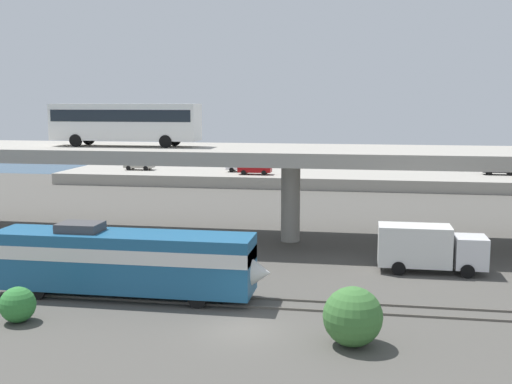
# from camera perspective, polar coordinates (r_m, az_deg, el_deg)

# --- Properties ---
(ground_plane) EXTENTS (260.00, 260.00, 0.00)m
(ground_plane) POSITION_cam_1_polar(r_m,az_deg,el_deg) (31.71, -1.20, -12.16)
(ground_plane) COLOR #4C4944
(rail_strip_near) EXTENTS (110.00, 0.12, 0.12)m
(rail_strip_near) POSITION_cam_1_polar(r_m,az_deg,el_deg) (34.68, -0.18, -10.24)
(rail_strip_near) COLOR #59544C
(rail_strip_near) RESTS_ON ground_plane
(rail_strip_far) EXTENTS (110.00, 0.12, 0.12)m
(rail_strip_far) POSITION_cam_1_polar(r_m,az_deg,el_deg) (36.13, 0.25, -9.48)
(rail_strip_far) COLOR #59544C
(rail_strip_far) RESTS_ON ground_plane
(train_locomotive) EXTENTS (15.78, 3.04, 4.18)m
(train_locomotive) POSITION_cam_1_polar(r_m,az_deg,el_deg) (36.55, -10.69, -5.94)
(train_locomotive) COLOR #1E5984
(train_locomotive) RESTS_ON ground_plane
(highway_overpass) EXTENTS (96.00, 10.53, 7.37)m
(highway_overpass) POSITION_cam_1_polar(r_m,az_deg,el_deg) (49.70, 3.14, 3.19)
(highway_overpass) COLOR #9E998E
(highway_overpass) RESTS_ON ground_plane
(transit_bus_on_overpass) EXTENTS (12.00, 2.68, 3.40)m
(transit_bus_on_overpass) POSITION_cam_1_polar(r_m,az_deg,el_deg) (52.39, -11.63, 6.27)
(transit_bus_on_overpass) COLOR silver
(transit_bus_on_overpass) RESTS_ON highway_overpass
(service_truck_west) EXTENTS (6.80, 2.46, 3.04)m
(service_truck_west) POSITION_cam_1_polar(r_m,az_deg,el_deg) (42.76, 15.14, -4.79)
(service_truck_west) COLOR silver
(service_truck_west) RESTS_ON ground_plane
(pier_parking_lot) EXTENTS (70.27, 12.43, 1.47)m
(pier_parking_lot) POSITION_cam_1_polar(r_m,az_deg,el_deg) (85.01, 5.82, 1.18)
(pier_parking_lot) COLOR #9E998E
(pier_parking_lot) RESTS_ON ground_plane
(parked_car_0) EXTENTS (4.25, 1.87, 1.50)m
(parked_car_0) POSITION_cam_1_polar(r_m,az_deg,el_deg) (88.56, 20.94, 1.95)
(parked_car_0) COLOR black
(parked_car_0) RESTS_ON pier_parking_lot
(parked_car_1) EXTENTS (4.30, 1.90, 1.50)m
(parked_car_1) POSITION_cam_1_polar(r_m,az_deg,el_deg) (83.06, -0.08, 2.11)
(parked_car_1) COLOR maroon
(parked_car_1) RESTS_ON pier_parking_lot
(parked_car_2) EXTENTS (4.02, 1.93, 1.50)m
(parked_car_2) POSITION_cam_1_polar(r_m,az_deg,el_deg) (90.10, -10.44, 2.45)
(parked_car_2) COLOR #9E998C
(parked_car_2) RESTS_ON pier_parking_lot
(parked_car_3) EXTENTS (4.13, 1.95, 1.50)m
(parked_car_3) POSITION_cam_1_polar(r_m,az_deg,el_deg) (89.05, -0.63, 2.52)
(parked_car_3) COLOR #515459
(parked_car_3) RESTS_ON pier_parking_lot
(parked_car_4) EXTENTS (4.33, 1.86, 1.50)m
(parked_car_4) POSITION_cam_1_polar(r_m,az_deg,el_deg) (86.12, -1.18, 2.32)
(parked_car_4) COLOR silver
(parked_car_4) RESTS_ON pier_parking_lot
(harbor_water) EXTENTS (140.00, 36.00, 0.01)m
(harbor_water) POSITION_cam_1_polar(r_m,az_deg,el_deg) (107.91, 6.65, 2.26)
(harbor_water) COLOR #2D5170
(harbor_water) RESTS_ON ground_plane
(shrub_left) EXTENTS (1.80, 1.80, 1.80)m
(shrub_left) POSITION_cam_1_polar(r_m,az_deg,el_deg) (34.50, -20.54, -9.41)
(shrub_left) COLOR #307A35
(shrub_left) RESTS_ON ground_plane
(shrub_right) EXTENTS (2.72, 2.72, 2.72)m
(shrub_right) POSITION_cam_1_polar(r_m,az_deg,el_deg) (29.61, 8.64, -10.95)
(shrub_right) COLOR #3D7335
(shrub_right) RESTS_ON ground_plane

